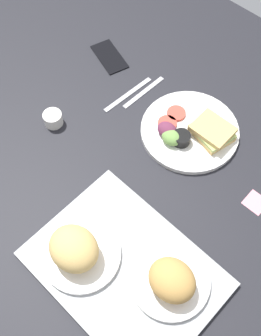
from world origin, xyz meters
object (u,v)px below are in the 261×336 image
at_px(bread_plate_far, 76,250).
at_px(knife, 128,94).
at_px(bread_plate_near, 171,280).
at_px(espresso_cup, 53,119).
at_px(serving_tray, 125,269).
at_px(sticky_note, 256,202).
at_px(cell_phone, 109,56).
at_px(fork, 144,92).
at_px(plate_with_salad, 191,131).

bearing_deg(bread_plate_far, knife, -60.00).
distance_m(bread_plate_near, espresso_cup, 0.58).
relative_size(serving_tray, espresso_cup, 8.04).
xyz_separation_m(espresso_cup, knife, (-0.09, -0.23, -0.02)).
relative_size(bread_plate_near, sticky_note, 3.43).
relative_size(bread_plate_near, cell_phone, 1.34).
xyz_separation_m(serving_tray, fork, (0.34, -0.45, -0.01)).
height_order(bread_plate_far, knife, bread_plate_far).
xyz_separation_m(serving_tray, bread_plate_far, (0.11, 0.06, 0.05)).
relative_size(plate_with_salad, espresso_cup, 5.14).
bearing_deg(knife, cell_phone, -111.74).
bearing_deg(fork, bread_plate_near, 50.45).
bearing_deg(fork, serving_tray, 39.86).
distance_m(knife, cell_phone, 0.17).
height_order(serving_tray, bread_plate_far, bread_plate_far).
height_order(plate_with_salad, espresso_cup, plate_with_salad).
distance_m(espresso_cup, cell_phone, 0.31).
distance_m(bread_plate_far, cell_phone, 0.69).
bearing_deg(bread_plate_far, bread_plate_near, -154.19).
distance_m(plate_with_salad, sticky_note, 0.27).
distance_m(serving_tray, knife, 0.55).
relative_size(serving_tray, bread_plate_near, 2.34).
relative_size(espresso_cup, sticky_note, 1.00).
distance_m(espresso_cup, knife, 0.25).
height_order(espresso_cup, sticky_note, espresso_cup).
bearing_deg(serving_tray, cell_phone, -42.43).
bearing_deg(sticky_note, cell_phone, -9.51).
distance_m(espresso_cup, fork, 0.29).
bearing_deg(serving_tray, espresso_cup, -21.17).
distance_m(bread_plate_far, espresso_cup, 0.43).
distance_m(plate_with_salad, cell_phone, 0.40).
xyz_separation_m(plate_with_salad, knife, (0.24, 0.02, -0.01)).
height_order(serving_tray, knife, serving_tray).
xyz_separation_m(bread_plate_near, plate_with_salad, (0.24, -0.38, -0.04)).
relative_size(bread_plate_near, knife, 1.01).
xyz_separation_m(serving_tray, cell_phone, (0.53, -0.48, -0.00)).
bearing_deg(plate_with_salad, bread_plate_far, 93.78).
relative_size(cell_phone, sticky_note, 2.57).
height_order(bread_plate_near, cell_phone, bread_plate_near).
bearing_deg(fork, plate_with_salad, 85.70).
height_order(bread_plate_far, cell_phone, bread_plate_far).
relative_size(fork, sticky_note, 3.04).
relative_size(plate_with_salad, knife, 1.51).
relative_size(plate_with_salad, cell_phone, 2.00).
relative_size(serving_tray, plate_with_salad, 1.56).
height_order(knife, cell_phone, cell_phone).
height_order(plate_with_salad, cell_phone, plate_with_salad).
bearing_deg(knife, serving_tray, 46.51).
height_order(fork, knife, same).
height_order(knife, sticky_note, knife).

